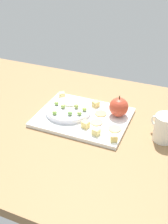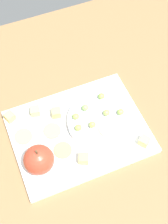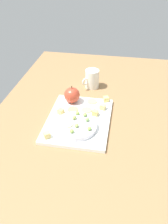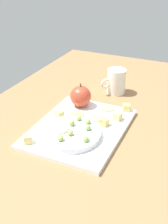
{
  "view_description": "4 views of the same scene",
  "coord_description": "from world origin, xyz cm",
  "px_view_note": "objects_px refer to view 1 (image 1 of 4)",
  "views": [
    {
      "loc": [
        33.0,
        -77.28,
        62.2
      ],
      "look_at": [
        -0.4,
        2.25,
        7.5
      ],
      "focal_mm": 44.26,
      "sensor_mm": 36.0,
      "label": 1
    },
    {
      "loc": [
        12.65,
        41.33,
        78.76
      ],
      "look_at": [
        -4.05,
        0.75,
        7.79
      ],
      "focal_mm": 52.18,
      "sensor_mm": 36.0,
      "label": 2
    },
    {
      "loc": [
        -79.98,
        -12.62,
        66.04
      ],
      "look_at": [
        -1.11,
        1.43,
        8.26
      ],
      "focal_mm": 38.1,
      "sensor_mm": 36.0,
      "label": 3
    },
    {
      "loc": [
        -68.76,
        -28.43,
        51.88
      ],
      "look_at": [
        -0.1,
        2.92,
        9.32
      ],
      "focal_mm": 45.94,
      "sensor_mm": 36.0,
      "label": 4
    }
  ],
  "objects_px": {
    "cracker_0": "(101,114)",
    "grape_2": "(79,113)",
    "cheese_cube_1": "(86,124)",
    "grape_0": "(76,106)",
    "grape_1": "(70,113)",
    "cracker_1": "(97,122)",
    "grape_3": "(63,106)",
    "cheese_cube_3": "(114,138)",
    "grape_5": "(84,109)",
    "apple_slice_0": "(70,103)",
    "platter": "(83,117)",
    "apple_whole": "(119,107)",
    "cracker_2": "(115,129)",
    "serving_dish": "(68,110)",
    "grape_6": "(56,103)",
    "cheese_cube_2": "(96,104)",
    "cheese_cube_4": "(96,132)",
    "grape_4": "(55,113)",
    "cup": "(164,128)",
    "cheese_cube_0": "(62,95)"
  },
  "relations": [
    {
      "from": "cracker_1",
      "to": "grape_6",
      "type": "bearing_deg",
      "value": 170.99
    },
    {
      "from": "cracker_0",
      "to": "grape_2",
      "type": "bearing_deg",
      "value": -133.11
    },
    {
      "from": "apple_slice_0",
      "to": "grape_5",
      "type": "bearing_deg",
      "value": -21.85
    },
    {
      "from": "cheese_cube_4",
      "to": "cup",
      "type": "distance_m",
      "value": 0.23
    },
    {
      "from": "serving_dish",
      "to": "cracker_2",
      "type": "xyz_separation_m",
      "value": [
        0.2,
        -0.04,
        -0.01
      ]
    },
    {
      "from": "cracker_2",
      "to": "grape_2",
      "type": "xyz_separation_m",
      "value": [
        -0.14,
        0.01,
        0.02
      ]
    },
    {
      "from": "serving_dish",
      "to": "cheese_cube_3",
      "type": "distance_m",
      "value": 0.24
    },
    {
      "from": "cracker_1",
      "to": "grape_0",
      "type": "relative_size",
      "value": 2.53
    },
    {
      "from": "cheese_cube_1",
      "to": "cheese_cube_3",
      "type": "relative_size",
      "value": 1.0
    },
    {
      "from": "apple_whole",
      "to": "grape_2",
      "type": "height_order",
      "value": "apple_whole"
    },
    {
      "from": "apple_slice_0",
      "to": "platter",
      "type": "bearing_deg",
      "value": -26.93
    },
    {
      "from": "cheese_cube_3",
      "to": "grape_5",
      "type": "relative_size",
      "value": 1.3
    },
    {
      "from": "platter",
      "to": "grape_1",
      "type": "xyz_separation_m",
      "value": [
        -0.03,
        -0.04,
        0.03
      ]
    },
    {
      "from": "platter",
      "to": "cup",
      "type": "relative_size",
      "value": 3.58
    },
    {
      "from": "cheese_cube_1",
      "to": "cracker_2",
      "type": "height_order",
      "value": "cheese_cube_1"
    },
    {
      "from": "cracker_2",
      "to": "cracker_0",
      "type": "bearing_deg",
      "value": 136.57
    },
    {
      "from": "serving_dish",
      "to": "grape_0",
      "type": "height_order",
      "value": "grape_0"
    },
    {
      "from": "cracker_1",
      "to": "grape_3",
      "type": "height_order",
      "value": "grape_3"
    },
    {
      "from": "cup",
      "to": "grape_3",
      "type": "bearing_deg",
      "value": 179.4
    },
    {
      "from": "grape_0",
      "to": "grape_1",
      "type": "distance_m",
      "value": 0.05
    },
    {
      "from": "cheese_cube_3",
      "to": "cracker_1",
      "type": "height_order",
      "value": "cheese_cube_3"
    },
    {
      "from": "grape_2",
      "to": "cracker_1",
      "type": "bearing_deg",
      "value": 2.85
    },
    {
      "from": "cheese_cube_1",
      "to": "apple_slice_0",
      "type": "bearing_deg",
      "value": 136.74
    },
    {
      "from": "cheese_cube_4",
      "to": "grape_4",
      "type": "relative_size",
      "value": 1.3
    },
    {
      "from": "apple_whole",
      "to": "cheese_cube_2",
      "type": "distance_m",
      "value": 0.11
    },
    {
      "from": "cheese_cube_1",
      "to": "grape_0",
      "type": "distance_m",
      "value": 0.1
    },
    {
      "from": "cheese_cube_3",
      "to": "grape_6",
      "type": "bearing_deg",
      "value": 158.78
    },
    {
      "from": "grape_1",
      "to": "grape_0",
      "type": "bearing_deg",
      "value": 87.15
    },
    {
      "from": "grape_4",
      "to": "cheese_cube_2",
      "type": "bearing_deg",
      "value": 52.52
    },
    {
      "from": "grape_5",
      "to": "apple_slice_0",
      "type": "distance_m",
      "value": 0.08
    },
    {
      "from": "cracker_1",
      "to": "grape_4",
      "type": "bearing_deg",
      "value": -166.93
    },
    {
      "from": "cheese_cube_1",
      "to": "grape_0",
      "type": "relative_size",
      "value": 1.3
    },
    {
      "from": "grape_2",
      "to": "grape_5",
      "type": "xyz_separation_m",
      "value": [
        0.01,
        0.03,
        0.0
      ]
    },
    {
      "from": "cheese_cube_3",
      "to": "grape_3",
      "type": "height_order",
      "value": "grape_3"
    },
    {
      "from": "grape_6",
      "to": "cup",
      "type": "relative_size",
      "value": 0.19
    },
    {
      "from": "cheese_cube_1",
      "to": "grape_3",
      "type": "bearing_deg",
      "value": 153.72
    },
    {
      "from": "cheese_cube_0",
      "to": "grape_2",
      "type": "bearing_deg",
      "value": -42.66
    },
    {
      "from": "apple_whole",
      "to": "grape_3",
      "type": "xyz_separation_m",
      "value": [
        -0.2,
        -0.06,
        -0.01
      ]
    },
    {
      "from": "serving_dish",
      "to": "grape_1",
      "type": "relative_size",
      "value": 9.57
    },
    {
      "from": "cheese_cube_3",
      "to": "grape_3",
      "type": "xyz_separation_m",
      "value": [
        -0.23,
        0.09,
        0.02
      ]
    },
    {
      "from": "cheese_cube_4",
      "to": "grape_5",
      "type": "height_order",
      "value": "grape_5"
    },
    {
      "from": "grape_3",
      "to": "cheese_cube_2",
      "type": "bearing_deg",
      "value": 41.95
    },
    {
      "from": "grape_0",
      "to": "platter",
      "type": "bearing_deg",
      "value": -19.86
    },
    {
      "from": "grape_0",
      "to": "apple_slice_0",
      "type": "distance_m",
      "value": 0.04
    },
    {
      "from": "grape_0",
      "to": "grape_5",
      "type": "height_order",
      "value": "grape_0"
    },
    {
      "from": "grape_2",
      "to": "cup",
      "type": "height_order",
      "value": "cup"
    },
    {
      "from": "cracker_0",
      "to": "grape_5",
      "type": "relative_size",
      "value": 2.53
    },
    {
      "from": "cracker_2",
      "to": "apple_slice_0",
      "type": "bearing_deg",
      "value": 160.63
    },
    {
      "from": "platter",
      "to": "apple_whole",
      "type": "relative_size",
      "value": 4.71
    },
    {
      "from": "cracker_2",
      "to": "cup",
      "type": "relative_size",
      "value": 0.48
    }
  ]
}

